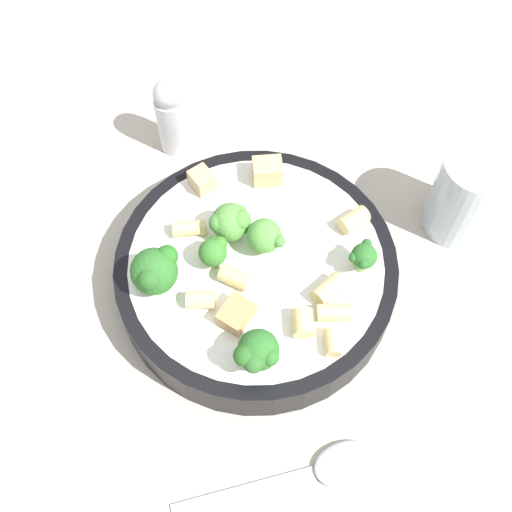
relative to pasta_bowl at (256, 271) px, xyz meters
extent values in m
plane|color=#BCB29E|center=(0.00, 0.00, -0.02)|extent=(2.00, 2.00, 0.00)
cylinder|color=black|center=(0.00, 0.00, 0.00)|extent=(0.25, 0.25, 0.04)
cylinder|color=white|center=(0.00, 0.00, 0.01)|extent=(0.22, 0.22, 0.01)
torus|color=black|center=(0.00, 0.00, 0.02)|extent=(0.25, 0.25, 0.00)
cylinder|color=#93B766|center=(0.00, -0.02, 0.02)|extent=(0.01, 0.01, 0.01)
sphere|color=#569942|center=(0.00, -0.02, 0.04)|extent=(0.03, 0.03, 0.03)
sphere|color=#4F8D3E|center=(-0.01, -0.01, 0.04)|extent=(0.01, 0.01, 0.01)
sphere|color=#499439|center=(0.01, -0.02, 0.04)|extent=(0.02, 0.02, 0.02)
sphere|color=#4D863E|center=(0.00, -0.02, 0.04)|extent=(0.01, 0.01, 0.01)
cylinder|color=#84AD60|center=(0.06, 0.06, 0.02)|extent=(0.01, 0.01, 0.01)
sphere|color=#2D6B28|center=(0.06, 0.06, 0.04)|extent=(0.04, 0.04, 0.04)
sphere|color=#2B6024|center=(0.06, 0.07, 0.05)|extent=(0.02, 0.02, 0.02)
sphere|color=#286C23|center=(0.06, 0.04, 0.05)|extent=(0.02, 0.02, 0.02)
cylinder|color=#9EC175|center=(0.03, -0.01, 0.02)|extent=(0.01, 0.01, 0.01)
sphere|color=#569942|center=(0.03, -0.01, 0.04)|extent=(0.03, 0.03, 0.03)
sphere|color=#4D943D|center=(0.04, -0.01, 0.04)|extent=(0.02, 0.02, 0.02)
sphere|color=#50933B|center=(0.02, -0.02, 0.05)|extent=(0.02, 0.02, 0.02)
sphere|color=#5A8A3C|center=(0.03, -0.03, 0.04)|extent=(0.01, 0.01, 0.01)
cylinder|color=#84AD60|center=(-0.08, -0.04, 0.02)|extent=(0.01, 0.01, 0.01)
sphere|color=#2D6B28|center=(-0.08, -0.04, 0.04)|extent=(0.02, 0.02, 0.02)
sphere|color=#285F27|center=(-0.08, -0.04, 0.04)|extent=(0.01, 0.01, 0.01)
sphere|color=#276126|center=(-0.09, -0.03, 0.04)|extent=(0.01, 0.01, 0.01)
sphere|color=#286926|center=(-0.08, -0.03, 0.04)|extent=(0.01, 0.01, 0.01)
cylinder|color=#93B766|center=(0.03, 0.02, 0.02)|extent=(0.01, 0.01, 0.01)
sphere|color=#387A2D|center=(0.03, 0.02, 0.04)|extent=(0.02, 0.02, 0.02)
sphere|color=#3A7728|center=(0.03, 0.01, 0.04)|extent=(0.01, 0.01, 0.01)
sphere|color=#366B2B|center=(0.03, 0.01, 0.04)|extent=(0.01, 0.01, 0.01)
cylinder|color=#84AD60|center=(-0.04, 0.08, 0.02)|extent=(0.01, 0.01, 0.01)
sphere|color=#2D6B28|center=(-0.04, 0.08, 0.04)|extent=(0.03, 0.03, 0.03)
sphere|color=#2E6B28|center=(-0.05, 0.08, 0.05)|extent=(0.01, 0.01, 0.01)
sphere|color=#2F6029|center=(-0.05, 0.09, 0.05)|extent=(0.02, 0.02, 0.02)
sphere|color=#2A6123|center=(-0.04, 0.09, 0.05)|extent=(0.02, 0.02, 0.02)
cylinder|color=#E0C67F|center=(0.02, 0.06, 0.02)|extent=(0.03, 0.02, 0.01)
cylinder|color=#E0C67F|center=(0.01, 0.03, 0.02)|extent=(0.03, 0.01, 0.01)
cylinder|color=#E0C67F|center=(-0.08, 0.02, 0.03)|extent=(0.03, 0.03, 0.01)
cylinder|color=#E0C67F|center=(0.07, 0.00, 0.02)|extent=(0.03, 0.03, 0.01)
cylinder|color=#E0C67F|center=(-0.07, 0.00, 0.03)|extent=(0.03, 0.03, 0.02)
cylinder|color=#E0C67F|center=(-0.06, -0.07, 0.03)|extent=(0.03, 0.03, 0.02)
cylinder|color=#E0C67F|center=(-0.09, 0.04, 0.02)|extent=(0.02, 0.02, 0.01)
cylinder|color=#E0C67F|center=(-0.06, 0.04, 0.03)|extent=(0.03, 0.03, 0.02)
cube|color=tan|center=(0.08, -0.05, 0.03)|extent=(0.03, 0.03, 0.02)
cube|color=tan|center=(-0.01, 0.06, 0.03)|extent=(0.03, 0.03, 0.02)
cube|color=tan|center=(0.03, -0.09, 0.03)|extent=(0.03, 0.03, 0.02)
cylinder|color=silver|center=(-0.14, -0.15, 0.02)|extent=(0.06, 0.06, 0.09)
cylinder|color=silver|center=(-0.14, -0.15, 0.00)|extent=(0.06, 0.06, 0.06)
cylinder|color=silver|center=(0.15, -0.11, 0.01)|extent=(0.03, 0.03, 0.07)
sphere|color=#B7B7BC|center=(0.15, -0.11, 0.05)|extent=(0.03, 0.03, 0.03)
cube|color=silver|center=(-0.08, 0.17, -0.02)|extent=(0.09, 0.09, 0.01)
ellipsoid|color=silver|center=(-0.14, 0.11, -0.02)|extent=(0.06, 0.06, 0.01)
camera|label=1|loc=(-0.13, 0.25, 0.50)|focal=45.00mm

